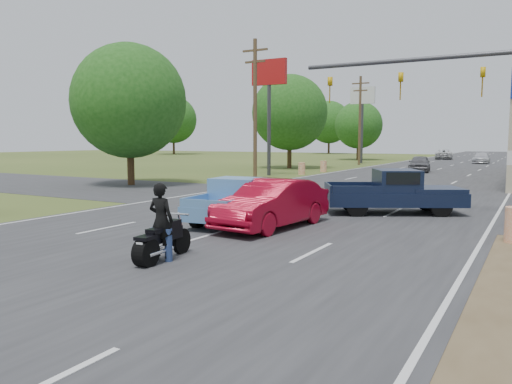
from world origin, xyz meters
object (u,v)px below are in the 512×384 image
Objects in this scene: rider at (161,224)px; blue_pickup at (238,200)px; motorcycle at (160,242)px; distant_car_grey at (420,164)px; distant_car_silver at (481,158)px; navy_pickup at (397,192)px; distant_car_white at (444,154)px; red_convertible at (272,204)px.

blue_pickup is (-1.38, 5.68, -0.10)m from rider.
blue_pickup is (-1.38, 5.73, 0.31)m from motorcycle.
blue_pickup reaches higher than motorcycle.
motorcycle is 36.85m from distant_car_grey.
navy_pickup is at bearing -89.93° from distant_car_silver.
navy_pickup is (4.29, 4.77, 0.08)m from blue_pickup.
distant_car_white is at bearing 89.63° from motorcycle.
motorcycle is at bearing -82.31° from blue_pickup.
red_convertible is 0.86× the size of navy_pickup.
distant_car_grey is (-4.51, 26.31, -0.13)m from navy_pickup.
red_convertible reaches higher than distant_car_grey.
rider is 68.72m from distant_car_white.
red_convertible is at bearing -93.10° from distant_car_silver.
rider is at bearing 84.53° from distant_car_white.
red_convertible is 5.32m from motorcycle.
distant_car_silver is (3.10, 20.50, -0.07)m from distant_car_grey.
distant_car_white is (-4.63, 68.61, 0.25)m from motorcycle.
red_convertible reaches higher than distant_car_silver.
distant_car_grey is (-1.60, 36.76, -0.15)m from rider.
red_convertible is 52.02m from distant_car_silver.
motorcycle is 0.43× the size of blue_pickup.
distant_car_grey is 0.94× the size of distant_car_silver.
blue_pickup reaches higher than distant_car_grey.
navy_pickup reaches higher than distant_car_white.
distant_car_grey is 20.73m from distant_car_silver.
red_convertible is 5.26m from rider.
red_convertible is at bearing -94.85° from distant_car_grey.
navy_pickup is 1.27× the size of distant_car_grey.
rider reaches higher than blue_pickup.
navy_pickup is 46.83m from distant_car_silver.
motorcycle is at bearing -95.60° from distant_car_grey.
blue_pickup is 31.08m from distant_car_grey.
distant_car_silver reaches higher than motorcycle.
red_convertible reaches higher than motorcycle.
distant_car_grey is 0.84× the size of distant_car_white.
motorcycle is at bearing -43.73° from navy_pickup.
rider is at bearing 90.00° from motorcycle.
red_convertible is 1.03× the size of distant_car_silver.
navy_pickup reaches higher than blue_pickup.
navy_pickup is at bearing 88.06° from distant_car_white.
rider reaches higher than motorcycle.
navy_pickup is at bearing 68.16° from red_convertible.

